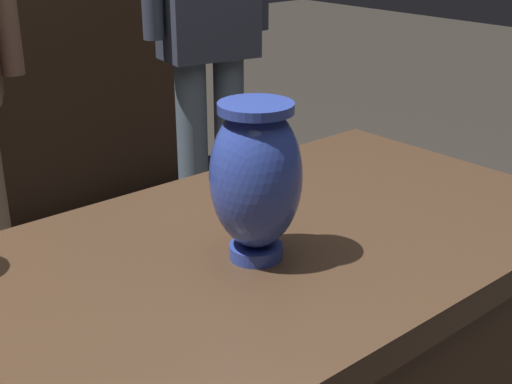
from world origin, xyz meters
The scene contains 2 objects.
vase_centerpiece centered at (-0.03, -0.03, 0.93)m, with size 0.14×0.14×0.25m.
visitor_near_right centered at (0.80, 1.18, 0.98)m, with size 0.46×0.24×1.66m.
Camera 1 is at (-0.67, -0.78, 1.31)m, focal length 49.54 mm.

